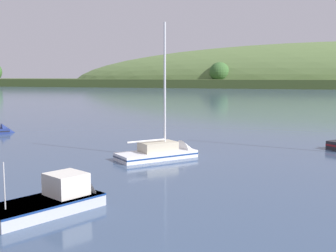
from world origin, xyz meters
TOP-DOWN VIEW (x-y plane):
  - sailboat_far_left at (-1.44, 23.66)m, footprint 6.16×6.25m
  - fishing_boat_moored at (-3.08, 10.70)m, footprint 4.47×5.79m

SIDE VIEW (x-z plane):
  - sailboat_far_left at x=-1.44m, z-range -5.17..5.62m
  - fishing_boat_moored at x=-3.08m, z-range -1.40..2.01m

